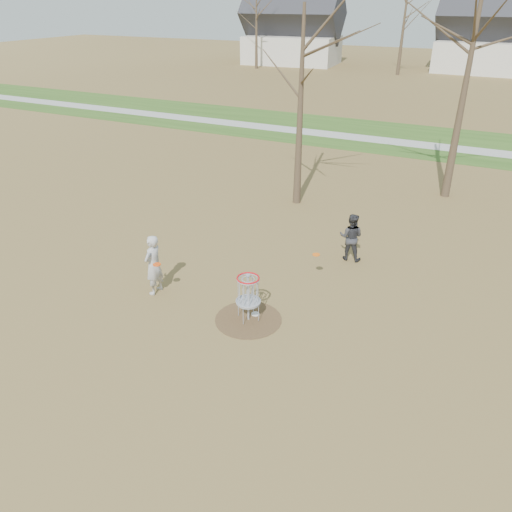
{
  "coord_description": "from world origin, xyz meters",
  "views": [
    {
      "loc": [
        4.99,
        -9.85,
        7.73
      ],
      "look_at": [
        -0.5,
        1.5,
        1.1
      ],
      "focal_mm": 35.0,
      "sensor_mm": 36.0,
      "label": 1
    }
  ],
  "objects_px": {
    "player_standing": "(153,265)",
    "player_throwing": "(351,237)",
    "disc_grounded": "(255,314)",
    "disc_golf_basket": "(248,290)"
  },
  "relations": [
    {
      "from": "player_standing",
      "to": "player_throwing",
      "type": "height_order",
      "value": "player_standing"
    },
    {
      "from": "player_standing",
      "to": "player_throwing",
      "type": "bearing_deg",
      "value": 135.97
    },
    {
      "from": "disc_grounded",
      "to": "player_throwing",
      "type": "bearing_deg",
      "value": 72.23
    },
    {
      "from": "player_throwing",
      "to": "disc_grounded",
      "type": "distance_m",
      "value": 4.54
    },
    {
      "from": "player_standing",
      "to": "disc_grounded",
      "type": "xyz_separation_m",
      "value": [
        3.12,
        0.22,
        -0.89
      ]
    },
    {
      "from": "player_standing",
      "to": "disc_grounded",
      "type": "bearing_deg",
      "value": 95.12
    },
    {
      "from": "player_standing",
      "to": "disc_grounded",
      "type": "relative_size",
      "value": 8.25
    },
    {
      "from": "player_standing",
      "to": "disc_golf_basket",
      "type": "distance_m",
      "value": 3.05
    },
    {
      "from": "disc_grounded",
      "to": "disc_golf_basket",
      "type": "bearing_deg",
      "value": -103.21
    },
    {
      "from": "disc_golf_basket",
      "to": "disc_grounded",
      "type": "bearing_deg",
      "value": 76.79
    }
  ]
}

